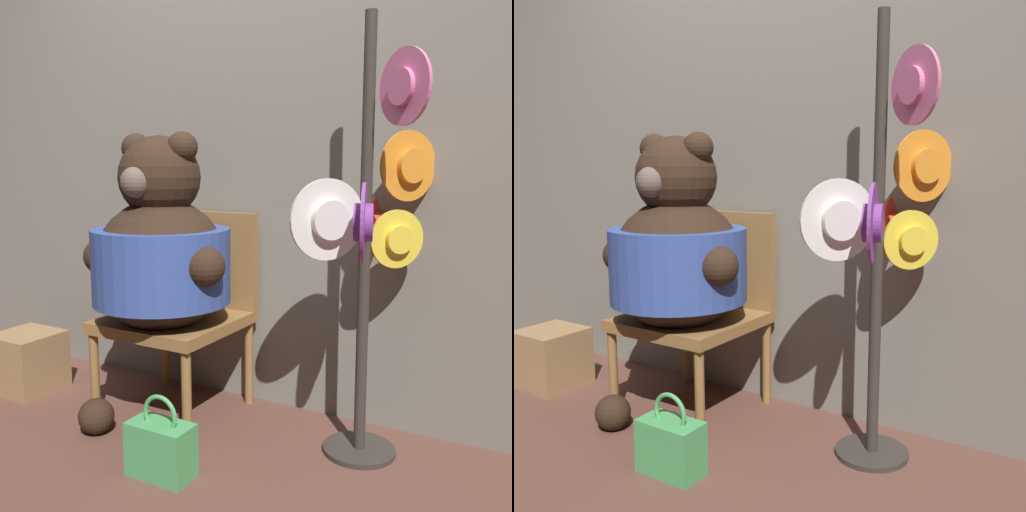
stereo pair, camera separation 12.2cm
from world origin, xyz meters
The scene contains 7 objects.
ground_plane centered at (0.00, 0.00, 0.00)m, with size 14.00×14.00×0.00m, color brown.
wall_back centered at (0.00, 0.74, 1.39)m, with size 8.00×0.10×2.78m.
chair centered at (-0.31, 0.47, 0.48)m, with size 0.55×0.55×0.89m.
teddy_bear centered at (-0.30, 0.29, 0.72)m, with size 0.70×0.62×1.24m.
hat_display_rack centered at (0.57, 0.42, 0.85)m, with size 0.46×0.59×1.64m.
handbag_on_ground centered at (-0.01, -0.09, 0.11)m, with size 0.24×0.13×0.30m.
wooden_crate centered at (-1.11, 0.23, 0.14)m, with size 0.29×0.29×0.29m.
Camera 1 is at (1.22, -1.58, 1.09)m, focal length 40.00 mm.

